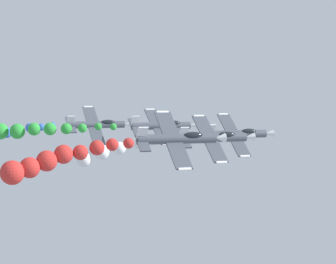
{
  "coord_description": "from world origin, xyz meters",
  "views": [
    {
      "loc": [
        93.99,
        -32.96,
        142.48
      ],
      "look_at": [
        0.0,
        0.0,
        137.28
      ],
      "focal_mm": 78.87,
      "sensor_mm": 36.0,
      "label": 1
    }
  ],
  "objects_px": {
    "airplane_right_inner": "(214,138)",
    "airplane_left_outer": "(97,125)",
    "airplane_left_inner": "(162,126)",
    "airplane_lead": "(238,134)",
    "airplane_right_outer": "(178,139)"
  },
  "relations": [
    {
      "from": "airplane_right_inner",
      "to": "airplane_left_outer",
      "type": "distance_m",
      "value": 27.87
    },
    {
      "from": "airplane_right_inner",
      "to": "airplane_lead",
      "type": "bearing_deg",
      "value": 140.53
    },
    {
      "from": "airplane_lead",
      "to": "airplane_right_inner",
      "type": "bearing_deg",
      "value": -39.47
    },
    {
      "from": "airplane_left_inner",
      "to": "airplane_lead",
      "type": "bearing_deg",
      "value": 44.11
    },
    {
      "from": "airplane_left_outer",
      "to": "airplane_right_inner",
      "type": "bearing_deg",
      "value": 17.71
    },
    {
      "from": "airplane_lead",
      "to": "airplane_right_outer",
      "type": "xyz_separation_m",
      "value": [
        19.01,
        -15.8,
        0.76
      ]
    },
    {
      "from": "airplane_left_outer",
      "to": "airplane_right_outer",
      "type": "distance_m",
      "value": 36.7
    },
    {
      "from": "airplane_lead",
      "to": "airplane_left_inner",
      "type": "distance_m",
      "value": 11.89
    },
    {
      "from": "airplane_right_inner",
      "to": "airplane_right_outer",
      "type": "distance_m",
      "value": 13.27
    },
    {
      "from": "airplane_left_inner",
      "to": "airplane_left_outer",
      "type": "height_order",
      "value": "airplane_left_outer"
    },
    {
      "from": "airplane_left_outer",
      "to": "airplane_right_outer",
      "type": "height_order",
      "value": "airplane_right_outer"
    },
    {
      "from": "airplane_lead",
      "to": "airplane_left_outer",
      "type": "height_order",
      "value": "airplane_left_outer"
    },
    {
      "from": "airplane_left_inner",
      "to": "airplane_right_outer",
      "type": "distance_m",
      "value": 28.53
    },
    {
      "from": "airplane_right_inner",
      "to": "airplane_left_outer",
      "type": "xyz_separation_m",
      "value": [
        -26.54,
        -8.48,
        0.7
      ]
    },
    {
      "from": "airplane_lead",
      "to": "airplane_left_inner",
      "type": "bearing_deg",
      "value": -135.89
    }
  ]
}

